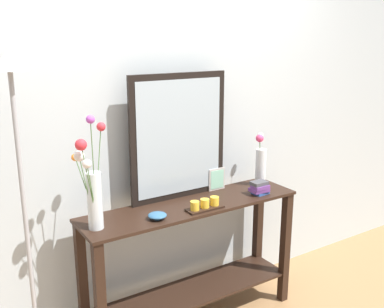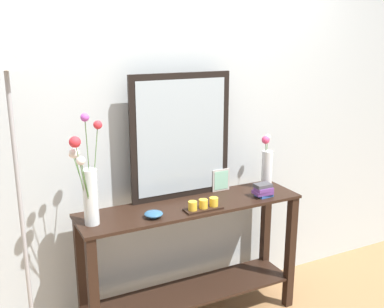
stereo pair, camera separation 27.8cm
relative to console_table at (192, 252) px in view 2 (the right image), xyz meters
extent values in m
cube|color=#B2BCC1|center=(0.00, 0.31, 0.83)|extent=(6.40, 0.08, 2.70)
cube|color=black|center=(0.00, 0.00, 0.33)|extent=(1.48, 0.38, 0.02)
cube|color=black|center=(0.00, 0.00, -0.30)|extent=(1.42, 0.34, 0.02)
cube|color=black|center=(-0.70, -0.15, -0.10)|extent=(0.06, 0.06, 0.83)
cube|color=black|center=(0.70, -0.15, -0.10)|extent=(0.06, 0.06, 0.83)
cube|color=black|center=(-0.70, 0.15, -0.10)|extent=(0.06, 0.06, 0.83)
cube|color=black|center=(0.70, 0.15, -0.10)|extent=(0.06, 0.06, 0.83)
cube|color=black|center=(0.00, 0.16, 0.75)|extent=(0.70, 0.03, 0.82)
cube|color=#9EADB7|center=(0.00, 0.14, 0.75)|extent=(0.62, 0.00, 0.74)
cylinder|color=silver|center=(-0.65, -0.02, 0.50)|extent=(0.09, 0.09, 0.33)
cylinder|color=#4C753D|center=(-0.69, -0.07, 0.60)|extent=(0.09, 0.07, 0.49)
sphere|color=red|center=(-0.73, -0.10, 0.85)|extent=(0.06, 0.06, 0.06)
cylinder|color=#4C753D|center=(-0.62, 0.00, 0.63)|extent=(0.08, 0.03, 0.55)
sphere|color=red|center=(-0.58, 0.01, 0.90)|extent=(0.05, 0.05, 0.05)
cylinder|color=#4C753D|center=(-0.68, 0.02, 0.55)|extent=(0.09, 0.08, 0.39)
sphere|color=orange|center=(-0.72, 0.06, 0.74)|extent=(0.04, 0.04, 0.04)
cylinder|color=#4C753D|center=(-0.69, -0.03, 0.56)|extent=(0.08, 0.03, 0.42)
sphere|color=silver|center=(-0.73, -0.05, 0.77)|extent=(0.06, 0.06, 0.06)
cylinder|color=#4C753D|center=(-0.66, -0.05, 0.66)|extent=(0.03, 0.08, 0.61)
sphere|color=#B24CB7|center=(-0.67, -0.08, 0.97)|extent=(0.05, 0.05, 0.05)
cylinder|color=#4C753D|center=(-0.68, -0.06, 0.55)|extent=(0.07, 0.09, 0.39)
sphere|color=silver|center=(-0.71, -0.11, 0.74)|extent=(0.05, 0.05, 0.05)
cylinder|color=silver|center=(0.62, 0.05, 0.47)|extent=(0.08, 0.08, 0.27)
cylinder|color=#4C753D|center=(0.60, 0.04, 0.52)|extent=(0.04, 0.01, 0.33)
sphere|color=#EA4275|center=(0.58, 0.04, 0.69)|extent=(0.06, 0.06, 0.06)
cylinder|color=#4C753D|center=(0.64, 0.09, 0.52)|extent=(0.05, 0.06, 0.33)
sphere|color=silver|center=(0.66, 0.12, 0.68)|extent=(0.05, 0.05, 0.05)
cube|color=black|center=(0.02, -0.12, 0.34)|extent=(0.24, 0.09, 0.01)
cylinder|color=gold|center=(-0.05, -0.12, 0.37)|extent=(0.06, 0.06, 0.05)
cylinder|color=gold|center=(0.02, -0.12, 0.37)|extent=(0.06, 0.06, 0.05)
cylinder|color=gold|center=(0.09, -0.12, 0.37)|extent=(0.06, 0.06, 0.05)
cube|color=#B7B2AD|center=(0.29, 0.14, 0.41)|extent=(0.13, 0.01, 0.15)
cube|color=#8EC9AD|center=(0.29, 0.13, 0.41)|extent=(0.11, 0.00, 0.13)
cylinder|color=#2D5B84|center=(-0.30, -0.09, 0.34)|extent=(0.04, 0.04, 0.01)
ellipsoid|color=#2D5B84|center=(-0.30, -0.09, 0.36)|extent=(0.11, 0.11, 0.03)
cube|color=#2D519E|center=(0.50, -0.09, 0.35)|extent=(0.11, 0.09, 0.02)
cube|color=#663884|center=(0.49, -0.09, 0.37)|extent=(0.13, 0.10, 0.02)
cube|color=#663884|center=(0.49, -0.10, 0.39)|extent=(0.11, 0.07, 0.02)
cube|color=#424247|center=(0.49, -0.09, 0.41)|extent=(0.11, 0.08, 0.02)
cylinder|color=#9E9EA3|center=(-1.03, -0.03, 0.36)|extent=(0.02, 0.02, 1.72)
cone|color=beige|center=(-1.03, -0.03, 1.28)|extent=(0.18, 0.18, 0.10)
camera|label=1|loc=(-1.44, -2.26, 1.39)|focal=41.84mm
camera|label=2|loc=(-1.20, -2.40, 1.39)|focal=41.84mm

